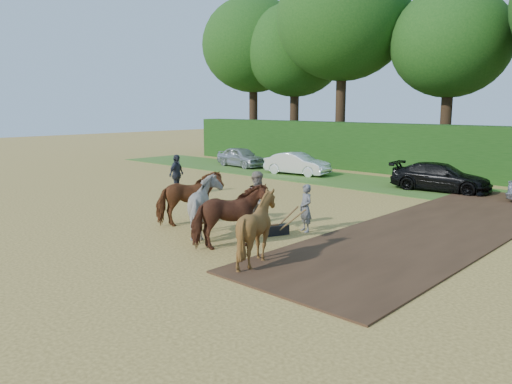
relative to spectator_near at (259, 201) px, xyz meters
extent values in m
plane|color=gold|center=(2.78, -2.55, -0.98)|extent=(120.00, 120.00, 0.00)
cube|color=#472D1C|center=(4.28, 4.45, -0.95)|extent=(4.50, 17.00, 0.05)
cube|color=#38601E|center=(2.78, 11.45, -0.96)|extent=(50.00, 5.00, 0.03)
cube|color=#14380F|center=(2.78, 15.95, 0.52)|extent=(46.00, 1.60, 3.00)
imported|color=tan|center=(0.00, 0.00, 0.00)|extent=(0.79, 0.99, 1.95)
imported|color=#292D36|center=(-7.31, 2.30, -0.05)|extent=(0.80, 1.18, 1.85)
imported|color=brown|center=(-2.17, -1.15, -0.04)|extent=(1.78, 2.42, 1.86)
imported|color=silver|center=(-0.64, -1.64, -0.04)|extent=(2.32, 2.17, 1.86)
imported|color=brown|center=(0.88, -2.14, -0.04)|extent=(1.78, 2.42, 1.86)
imported|color=brown|center=(2.41, -2.63, -0.04)|extent=(2.05, 2.15, 1.87)
cube|color=black|center=(0.87, -0.11, -0.82)|extent=(0.60, 0.86, 0.31)
cube|color=brown|center=(0.66, -0.60, -0.66)|extent=(0.56, 1.18, 0.09)
cylinder|color=brown|center=(0.88, 0.41, -0.49)|extent=(0.28, 0.89, 0.65)
cylinder|color=brown|center=(1.24, 0.26, -0.49)|extent=(0.51, 0.80, 0.65)
imported|color=gray|center=(1.28, 0.87, -0.20)|extent=(0.67, 0.56, 1.56)
imported|color=#ABAEB2|center=(-12.63, 11.86, -0.31)|extent=(4.07, 2.04, 1.33)
imported|color=white|center=(-7.43, 11.36, -0.32)|extent=(4.13, 1.86, 1.32)
imported|color=black|center=(1.18, 11.57, -0.30)|extent=(4.84, 2.46, 1.35)
cylinder|color=#382616|center=(-18.22, 18.95, 1.95)|extent=(0.70, 0.70, 5.85)
ellipsoid|color=#163F11|center=(-18.22, 18.95, 8.02)|extent=(8.40, 8.40, 7.73)
cylinder|color=#382616|center=(-14.22, 19.45, 1.72)|extent=(0.70, 0.70, 5.40)
ellipsoid|color=#163F11|center=(-14.22, 19.45, 7.35)|extent=(7.80, 7.80, 7.18)
cylinder|color=#382616|center=(-9.22, 18.45, 2.29)|extent=(0.70, 0.70, 6.53)
ellipsoid|color=#163F11|center=(-9.22, 18.45, 9.00)|extent=(9.20, 9.20, 8.46)
cylinder|color=#382616|center=(-2.22, 19.95, 1.61)|extent=(0.70, 0.70, 5.17)
ellipsoid|color=#163F11|center=(-2.22, 19.95, 6.97)|extent=(7.40, 7.40, 6.81)
camera|label=1|loc=(10.94, -11.76, 3.07)|focal=35.00mm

